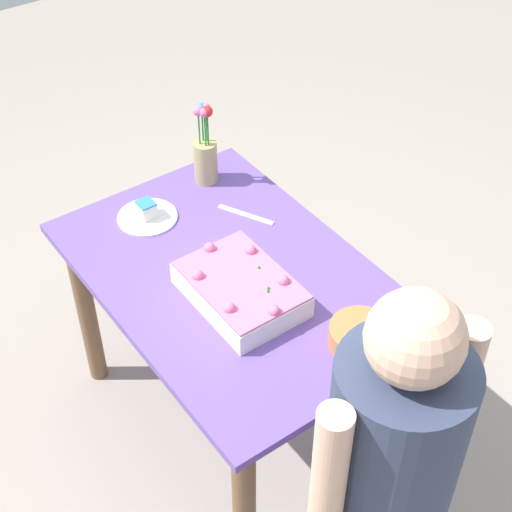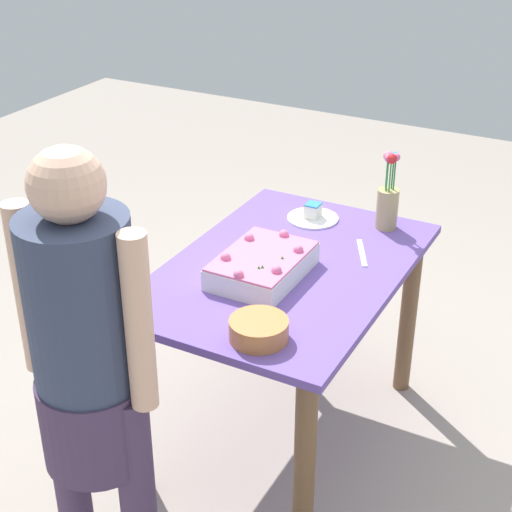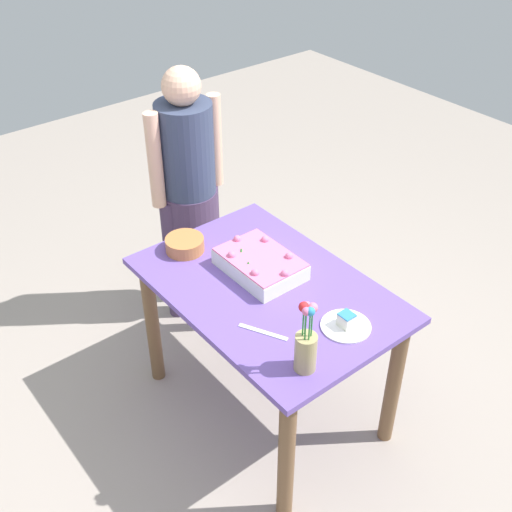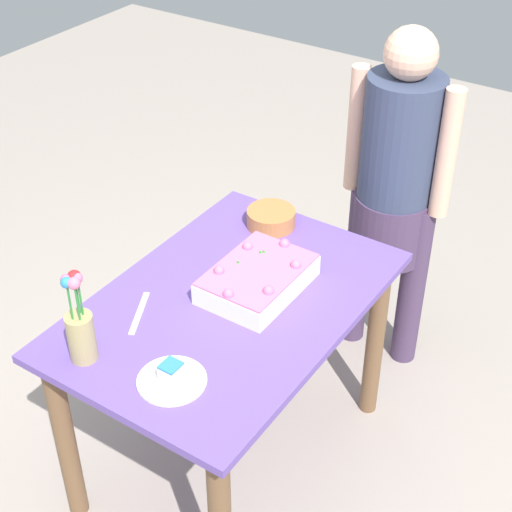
% 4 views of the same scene
% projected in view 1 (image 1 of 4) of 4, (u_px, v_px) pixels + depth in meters
% --- Properties ---
extents(ground_plane, '(8.00, 8.00, 0.00)m').
position_uv_depth(ground_plane, '(237.00, 420.00, 3.03)').
color(ground_plane, '#A1958A').
extents(dining_table, '(1.19, 0.80, 0.78)m').
position_uv_depth(dining_table, '(234.00, 306.00, 2.61)').
color(dining_table, '#684CA3').
rests_on(dining_table, ground_plane).
extents(sheet_cake, '(0.38, 0.27, 0.11)m').
position_uv_depth(sheet_cake, '(241.00, 289.00, 2.40)').
color(sheet_cake, white).
rests_on(sheet_cake, dining_table).
extents(serving_plate_with_slice, '(0.21, 0.21, 0.07)m').
position_uv_depth(serving_plate_with_slice, '(147.00, 214.00, 2.71)').
color(serving_plate_with_slice, white).
rests_on(serving_plate_with_slice, dining_table).
extents(cake_knife, '(0.20, 0.12, 0.00)m').
position_uv_depth(cake_knife, '(246.00, 215.00, 2.73)').
color(cake_knife, silver).
rests_on(cake_knife, dining_table).
extents(flower_vase, '(0.09, 0.09, 0.32)m').
position_uv_depth(flower_vase, '(205.00, 153.00, 2.81)').
color(flower_vase, tan).
rests_on(flower_vase, dining_table).
extents(fruit_bowl, '(0.19, 0.19, 0.07)m').
position_uv_depth(fruit_bowl, '(360.00, 336.00, 2.27)').
color(fruit_bowl, '#C1773F').
rests_on(fruit_bowl, dining_table).
extents(person_standing, '(0.31, 0.45, 1.49)m').
position_uv_depth(person_standing, '(384.00, 492.00, 1.84)').
color(person_standing, '#483554').
rests_on(person_standing, ground_plane).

